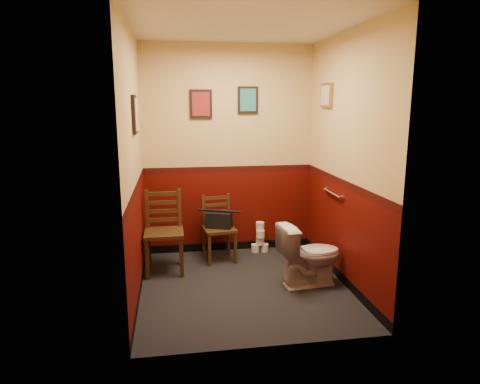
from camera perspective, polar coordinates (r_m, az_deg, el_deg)
name	(u,v)px	position (r m, az deg, el deg)	size (l,w,h in m)	color
floor	(244,286)	(4.79, 0.48, -12.42)	(2.20, 2.40, 0.00)	black
ceiling	(244,25)	(4.43, 0.55, 21.38)	(2.20, 2.40, 0.00)	silver
wall_back	(229,151)	(5.59, -1.54, 5.48)	(2.20, 2.70, 0.00)	#480904
wall_front	(270,185)	(3.25, 4.02, 0.90)	(2.20, 2.70, 0.00)	#480904
wall_left	(134,166)	(4.36, -13.91, 3.38)	(2.40, 2.70, 0.00)	#480904
wall_right	(345,161)	(4.72, 13.84, 3.98)	(2.40, 2.70, 0.00)	#480904
grab_bar	(332,193)	(5.00, 12.20, -0.17)	(0.05, 0.56, 0.06)	silver
framed_print_back_a	(201,104)	(5.50, -5.24, 11.60)	(0.28, 0.04, 0.36)	black
framed_print_back_b	(248,100)	(5.57, 1.06, 12.17)	(0.26, 0.04, 0.34)	black
framed_print_left	(135,115)	(4.42, -13.85, 10.00)	(0.04, 0.30, 0.38)	black
framed_print_right	(326,95)	(5.23, 11.43, 12.52)	(0.04, 0.34, 0.28)	olive
toilet	(310,255)	(4.76, 9.30, -8.30)	(0.39, 0.69, 0.68)	white
toilet_brush	(327,275)	(4.99, 11.53, -10.75)	(0.12, 0.12, 0.42)	silver
chair_left	(164,232)	(5.12, -10.09, -5.24)	(0.45, 0.45, 0.96)	#3D2812
chair_right	(218,228)	(5.43, -2.89, -4.83)	(0.43, 0.43, 0.82)	#3D2812
handbag	(219,220)	(5.36, -2.81, -3.72)	(0.35, 0.26, 0.23)	black
tp_stack	(260,239)	(5.76, 2.69, -6.32)	(0.24, 0.14, 0.41)	silver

